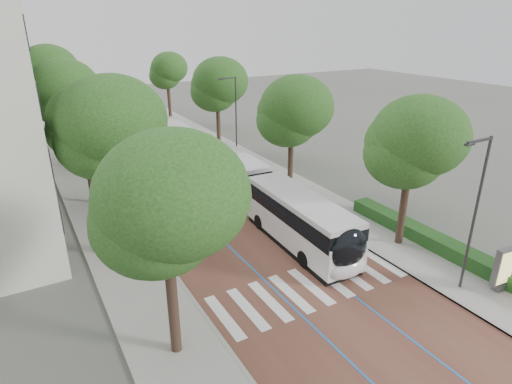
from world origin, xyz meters
TOP-DOWN VIEW (x-y plane):
  - ground at (0.00, 0.00)m, footprint 160.00×160.00m
  - road at (0.00, 40.00)m, footprint 11.00×140.00m
  - sidewalk_left at (-7.50, 40.00)m, footprint 4.00×140.00m
  - sidewalk_right at (7.50, 40.00)m, footprint 4.00×140.00m
  - kerb_left at (-5.60, 40.00)m, footprint 0.20×140.00m
  - kerb_right at (5.60, 40.00)m, footprint 0.20×140.00m
  - zebra_crossing at (0.20, 1.00)m, footprint 10.55×3.60m
  - lane_line_left at (-1.60, 40.00)m, footprint 0.12×126.00m
  - lane_line_right at (1.60, 40.00)m, footprint 0.12×126.00m
  - hedge at (9.10, 0.00)m, footprint 1.20×14.00m
  - streetlight_near at (6.62, -3.00)m, footprint 1.82×0.20m
  - streetlight_far at (6.62, 22.00)m, footprint 1.82×0.20m
  - lamp_post_left at (-6.10, 8.00)m, footprint 0.14×0.14m
  - trees_left at (-7.50, 25.37)m, footprint 6.45×60.42m
  - trees_right at (7.70, 20.55)m, footprint 5.91×47.20m
  - lead_bus at (2.44, 8.81)m, footprint 3.32×18.49m
  - bus_queued_0 at (2.06, 24.41)m, footprint 3.04×12.49m
  - bus_queued_1 at (1.76, 38.54)m, footprint 2.79×12.45m
  - bus_queued_2 at (2.36, 51.05)m, footprint 3.12×12.51m
  - ad_panel at (8.23, -4.16)m, footprint 1.18×0.50m

SIDE VIEW (x-z plane):
  - ground at x=0.00m, z-range 0.00..0.00m
  - road at x=0.00m, z-range 0.00..0.02m
  - lane_line_left at x=-1.60m, z-range 0.02..0.03m
  - lane_line_right at x=1.60m, z-range 0.02..0.03m
  - zebra_crossing at x=0.20m, z-range 0.02..0.03m
  - sidewalk_left at x=-7.50m, z-range 0.00..0.12m
  - sidewalk_right at x=7.50m, z-range 0.00..0.12m
  - kerb_left at x=-5.60m, z-range -0.01..0.13m
  - kerb_right at x=5.60m, z-range -0.01..0.13m
  - hedge at x=9.10m, z-range 0.12..0.92m
  - ad_panel at x=8.23m, z-range 0.18..2.58m
  - bus_queued_0 at x=2.06m, z-range 0.02..3.22m
  - bus_queued_1 at x=1.76m, z-range 0.02..3.22m
  - bus_queued_2 at x=2.36m, z-range 0.02..3.22m
  - lead_bus at x=2.44m, z-range 0.03..3.23m
  - lamp_post_left at x=-6.10m, z-range 0.12..8.12m
  - streetlight_near at x=6.62m, z-range 0.82..8.82m
  - streetlight_far at x=6.62m, z-range 0.82..8.82m
  - trees_right at x=7.70m, z-range 1.76..10.65m
  - trees_left at x=-7.50m, z-range 1.83..11.81m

